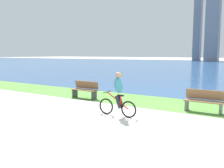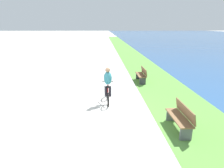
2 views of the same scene
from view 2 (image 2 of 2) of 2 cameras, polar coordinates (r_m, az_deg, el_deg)
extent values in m
plane|color=#B2AFA8|center=(7.76, -3.09, -9.34)|extent=(300.00, 300.00, 0.00)
cube|color=#59933D|center=(8.49, 21.65, -8.17)|extent=(120.00, 2.98, 0.01)
torus|color=black|center=(9.41, -1.32, -2.45)|extent=(0.63, 0.06, 0.63)
torus|color=black|center=(8.48, -1.14, -4.66)|extent=(0.63, 0.06, 0.63)
cylinder|color=red|center=(8.82, -1.24, -1.83)|extent=(0.96, 0.04, 0.60)
cylinder|color=red|center=(8.72, -1.22, -2.40)|extent=(0.04, 0.04, 0.47)
cube|color=black|center=(8.64, -1.23, -0.82)|extent=(0.24, 0.10, 0.05)
cylinder|color=black|center=(9.19, -1.33, 0.77)|extent=(0.03, 0.52, 0.03)
ellipsoid|color=teal|center=(8.63, -1.26, 1.78)|extent=(0.40, 0.36, 0.65)
sphere|color=#A57A59|center=(8.54, -1.28, 4.25)|extent=(0.22, 0.22, 0.22)
cylinder|color=#26262D|center=(8.76, -1.88, -2.23)|extent=(0.27, 0.11, 0.49)
cylinder|color=#26262D|center=(8.77, -0.57, -2.21)|extent=(0.27, 0.11, 0.49)
cube|color=brown|center=(12.36, 8.56, 2.74)|extent=(1.50, 0.45, 0.04)
cube|color=brown|center=(12.34, 9.50, 3.87)|extent=(1.50, 0.11, 0.40)
cube|color=#38383D|center=(11.80, 9.11, 0.91)|extent=(0.08, 0.37, 0.45)
cube|color=#38383D|center=(13.04, 7.98, 2.47)|extent=(0.08, 0.37, 0.45)
cube|color=brown|center=(6.97, 19.23, -9.39)|extent=(1.50, 0.45, 0.04)
cube|color=brown|center=(6.94, 20.93, -7.41)|extent=(1.50, 0.11, 0.40)
cube|color=#595960|center=(6.55, 21.14, -13.61)|extent=(0.08, 0.37, 0.45)
cube|color=#595960|center=(7.61, 17.28, -8.81)|extent=(0.08, 0.37, 0.45)
camera|label=1|loc=(8.35, -64.87, -0.44)|focal=38.79mm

